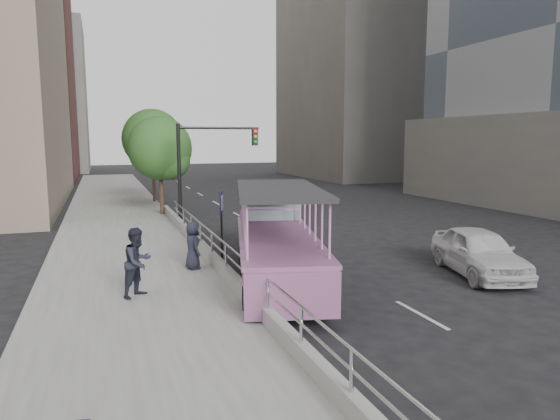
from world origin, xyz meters
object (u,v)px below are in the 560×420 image
object	(u,v)px
pedestrian_mid	(138,262)
parking_sign	(221,218)
traffic_signal	(203,158)
street_tree_near	(162,151)
duck_boat	(275,244)
street_tree_far	(154,141)
car	(479,252)
pedestrian_far	(192,245)

from	to	relation	value
pedestrian_mid	parking_sign	world-z (taller)	parking_sign
traffic_signal	street_tree_near	size ratio (longest dim) A/B	0.91
duck_boat	parking_sign	bearing A→B (deg)	116.53
duck_boat	pedestrian_mid	world-z (taller)	duck_boat
street_tree_far	parking_sign	bearing A→B (deg)	-88.22
pedestrian_mid	street_tree_far	bearing A→B (deg)	40.06
street_tree_near	traffic_signal	bearing A→B (deg)	-65.02
street_tree_far	traffic_signal	bearing A→B (deg)	-81.57
car	street_tree_near	world-z (taller)	street_tree_near
traffic_signal	street_tree_near	bearing A→B (deg)	114.98
pedestrian_far	duck_boat	bearing A→B (deg)	-120.51
car	pedestrian_far	bearing A→B (deg)	178.43
pedestrian_mid	street_tree_near	xyz separation A→B (m)	(2.42, 14.86, 2.59)
duck_boat	pedestrian_far	xyz separation A→B (m)	(-2.49, 0.93, -0.07)
car	pedestrian_mid	xyz separation A→B (m)	(-10.80, 0.45, 0.45)
duck_boat	parking_sign	xyz separation A→B (m)	(-1.19, 2.39, 0.53)
duck_boat	car	xyz separation A→B (m)	(6.46, -1.87, -0.36)
parking_sign	car	bearing A→B (deg)	-29.10
duck_boat	pedestrian_far	size ratio (longest dim) A/B	6.20
traffic_signal	duck_boat	bearing A→B (deg)	-88.15
street_tree_near	street_tree_far	size ratio (longest dim) A/B	0.89
traffic_signal	street_tree_near	world-z (taller)	street_tree_near
pedestrian_far	street_tree_near	distance (m)	12.82
pedestrian_far	traffic_signal	bearing A→B (deg)	-23.39
pedestrian_far	parking_sign	bearing A→B (deg)	-51.75
parking_sign	traffic_signal	distance (m)	7.89
street_tree_near	street_tree_far	xyz separation A→B (m)	(0.20, 6.00, 0.49)
duck_boat	street_tree_far	bearing A→B (deg)	95.06
parking_sign	traffic_signal	world-z (taller)	traffic_signal
parking_sign	traffic_signal	bearing A→B (deg)	83.50
pedestrian_far	traffic_signal	xyz separation A→B (m)	(2.17, 9.08, 2.44)
street_tree_near	pedestrian_far	bearing A→B (deg)	-92.61
car	street_tree_far	world-z (taller)	street_tree_far
car	duck_boat	bearing A→B (deg)	179.67
traffic_signal	pedestrian_far	bearing A→B (deg)	-103.43
street_tree_near	car	bearing A→B (deg)	-61.31
pedestrian_mid	street_tree_near	distance (m)	15.28
traffic_signal	street_tree_far	bearing A→B (deg)	98.43
pedestrian_mid	traffic_signal	world-z (taller)	traffic_signal
car	pedestrian_mid	world-z (taller)	pedestrian_mid
street_tree_near	street_tree_far	bearing A→B (deg)	88.09
traffic_signal	street_tree_far	world-z (taller)	street_tree_far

